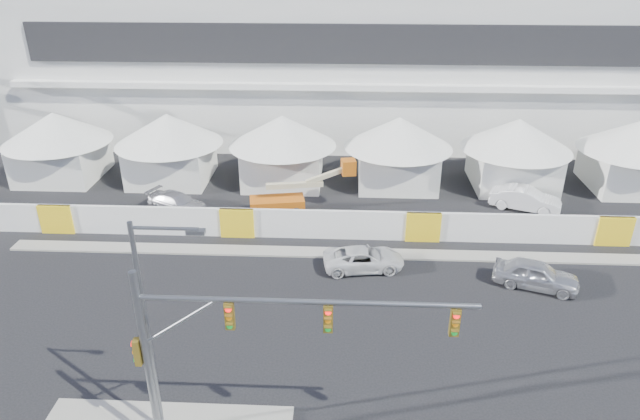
{
  "coord_description": "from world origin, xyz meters",
  "views": [
    {
      "loc": [
        0.94,
        -18.23,
        17.85
      ],
      "look_at": [
        -0.4,
        10.0,
        4.2
      ],
      "focal_mm": 32.0,
      "sensor_mm": 36.0,
      "label": 1
    }
  ],
  "objects_px": {
    "lot_car_a": "(525,199)",
    "lot_car_c": "(177,203)",
    "pickup_curb": "(364,259)",
    "traffic_mast": "(214,358)",
    "sedan_silver": "(536,274)",
    "streetlight_median": "(152,321)",
    "boom_lift": "(287,200)"
  },
  "relations": [
    {
      "from": "boom_lift",
      "to": "lot_car_c",
      "type": "bearing_deg",
      "value": 169.85
    },
    {
      "from": "lot_car_c",
      "to": "boom_lift",
      "type": "xyz_separation_m",
      "value": [
        7.9,
        -0.02,
        0.35
      ]
    },
    {
      "from": "lot_car_c",
      "to": "lot_car_a",
      "type": "bearing_deg",
      "value": -61.07
    },
    {
      "from": "lot_car_c",
      "to": "streetlight_median",
      "type": "xyz_separation_m",
      "value": [
        5.17,
        -20.04,
        4.8
      ]
    },
    {
      "from": "pickup_curb",
      "to": "lot_car_c",
      "type": "bearing_deg",
      "value": 53.29
    },
    {
      "from": "sedan_silver",
      "to": "boom_lift",
      "type": "height_order",
      "value": "boom_lift"
    },
    {
      "from": "sedan_silver",
      "to": "lot_car_c",
      "type": "distance_m",
      "value": 24.32
    },
    {
      "from": "pickup_curb",
      "to": "traffic_mast",
      "type": "xyz_separation_m",
      "value": [
        -5.63,
        -13.67,
        3.93
      ]
    },
    {
      "from": "lot_car_a",
      "to": "streetlight_median",
      "type": "distance_m",
      "value": 29.57
    },
    {
      "from": "pickup_curb",
      "to": "streetlight_median",
      "type": "xyz_separation_m",
      "value": [
        -7.96,
        -12.82,
        4.81
      ]
    },
    {
      "from": "lot_car_a",
      "to": "traffic_mast",
      "type": "height_order",
      "value": "traffic_mast"
    },
    {
      "from": "sedan_silver",
      "to": "pickup_curb",
      "type": "height_order",
      "value": "sedan_silver"
    },
    {
      "from": "pickup_curb",
      "to": "traffic_mast",
      "type": "distance_m",
      "value": 15.3
    },
    {
      "from": "lot_car_a",
      "to": "streetlight_median",
      "type": "relative_size",
      "value": 0.53
    },
    {
      "from": "sedan_silver",
      "to": "lot_car_c",
      "type": "height_order",
      "value": "sedan_silver"
    },
    {
      "from": "pickup_curb",
      "to": "traffic_mast",
      "type": "height_order",
      "value": "traffic_mast"
    },
    {
      "from": "lot_car_a",
      "to": "lot_car_c",
      "type": "height_order",
      "value": "lot_car_a"
    },
    {
      "from": "lot_car_a",
      "to": "streetlight_median",
      "type": "xyz_separation_m",
      "value": [
        -19.73,
        -21.52,
        4.66
      ]
    },
    {
      "from": "lot_car_c",
      "to": "streetlight_median",
      "type": "height_order",
      "value": "streetlight_median"
    },
    {
      "from": "sedan_silver",
      "to": "streetlight_median",
      "type": "xyz_separation_m",
      "value": [
        -17.55,
        -11.34,
        4.68
      ]
    },
    {
      "from": "sedan_silver",
      "to": "traffic_mast",
      "type": "relative_size",
      "value": 0.39
    },
    {
      "from": "streetlight_median",
      "to": "lot_car_c",
      "type": "bearing_deg",
      "value": 104.48
    },
    {
      "from": "pickup_curb",
      "to": "lot_car_c",
      "type": "distance_m",
      "value": 14.99
    },
    {
      "from": "traffic_mast",
      "to": "boom_lift",
      "type": "bearing_deg",
      "value": 88.94
    },
    {
      "from": "sedan_silver",
      "to": "streetlight_median",
      "type": "relative_size",
      "value": 0.5
    },
    {
      "from": "boom_lift",
      "to": "streetlight_median",
      "type": "bearing_deg",
      "value": -107.75
    },
    {
      "from": "pickup_curb",
      "to": "lot_car_a",
      "type": "height_order",
      "value": "lot_car_a"
    },
    {
      "from": "traffic_mast",
      "to": "lot_car_a",
      "type": "bearing_deg",
      "value": 52.14
    },
    {
      "from": "sedan_silver",
      "to": "streetlight_median",
      "type": "distance_m",
      "value": 21.41
    },
    {
      "from": "lot_car_a",
      "to": "traffic_mast",
      "type": "bearing_deg",
      "value": 163.97
    },
    {
      "from": "lot_car_a",
      "to": "boom_lift",
      "type": "bearing_deg",
      "value": 116.91
    },
    {
      "from": "boom_lift",
      "to": "sedan_silver",
      "type": "bearing_deg",
      "value": -40.33
    }
  ]
}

